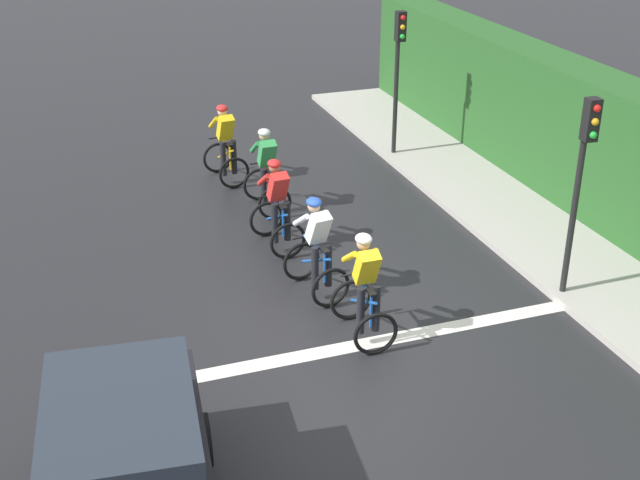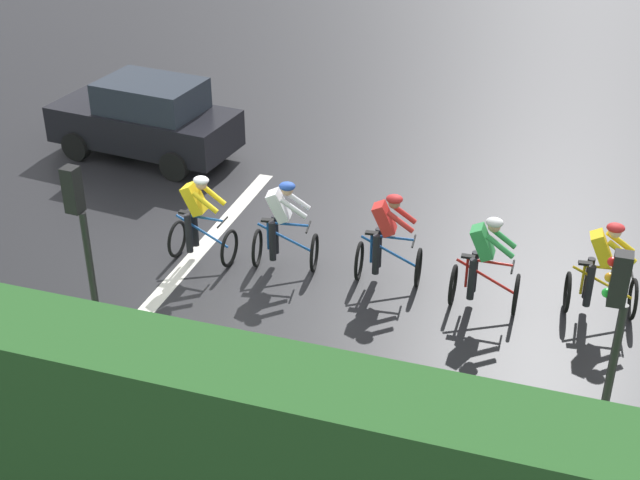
# 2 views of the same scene
# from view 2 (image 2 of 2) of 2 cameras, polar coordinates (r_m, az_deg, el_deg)

# --- Properties ---
(ground_plane) EXTENTS (80.00, 80.00, 0.00)m
(ground_plane) POSITION_cam_2_polar(r_m,az_deg,el_deg) (16.26, -7.02, -1.03)
(ground_plane) COLOR black
(sidewalk_kerb) EXTENTS (2.80, 19.89, 0.12)m
(sidewalk_kerb) POSITION_cam_2_polar(r_m,az_deg,el_deg) (12.01, -7.84, -13.50)
(sidewalk_kerb) COLOR #ADA89E
(sidewalk_kerb) RESTS_ON ground
(hedge_wall) EXTENTS (1.10, 19.89, 2.72)m
(hedge_wall) POSITION_cam_2_polar(r_m,az_deg,el_deg) (10.37, -11.20, -12.43)
(hedge_wall) COLOR #265623
(hedge_wall) RESTS_ON ground
(road_marking_stop_line) EXTENTS (7.00, 0.30, 0.01)m
(road_marking_stop_line) POSITION_cam_2_polar(r_m,az_deg,el_deg) (16.36, -7.87, -0.87)
(road_marking_stop_line) COLOR silver
(road_marking_stop_line) RESTS_ON ground
(cyclist_lead) EXTENTS (0.80, 1.15, 1.66)m
(cyclist_lead) POSITION_cam_2_polar(r_m,az_deg,el_deg) (14.85, 17.51, -1.90)
(cyclist_lead) COLOR black
(cyclist_lead) RESTS_ON ground
(cyclist_second) EXTENTS (0.71, 1.10, 1.66)m
(cyclist_second) POSITION_cam_2_polar(r_m,az_deg,el_deg) (14.57, 10.42, -1.58)
(cyclist_second) COLOR black
(cyclist_second) RESTS_ON ground
(cyclist_mid) EXTENTS (0.78, 1.14, 1.66)m
(cyclist_mid) POSITION_cam_2_polar(r_m,az_deg,el_deg) (15.06, 4.30, -0.04)
(cyclist_mid) COLOR black
(cyclist_mid) RESTS_ON ground
(cyclist_fourth) EXTENTS (0.84, 1.17, 1.66)m
(cyclist_fourth) POSITION_cam_2_polar(r_m,az_deg,el_deg) (15.44, -2.38, 0.82)
(cyclist_fourth) COLOR black
(cyclist_fourth) RESTS_ON ground
(cyclist_trailing) EXTENTS (0.70, 1.09, 1.66)m
(cyclist_trailing) POSITION_cam_2_polar(r_m,az_deg,el_deg) (15.78, -7.70, 1.24)
(cyclist_trailing) COLOR black
(cyclist_trailing) RESTS_ON ground
(car_black) EXTENTS (2.22, 4.26, 1.76)m
(car_black) POSITION_cam_2_polar(r_m,az_deg,el_deg) (20.11, -11.01, 7.58)
(car_black) COLOR black
(car_black) RESTS_ON ground
(traffic_light_near_crossing) EXTENTS (0.21, 0.31, 3.34)m
(traffic_light_near_crossing) POSITION_cam_2_polar(r_m,az_deg,el_deg) (12.47, -14.85, -0.20)
(traffic_light_near_crossing) COLOR black
(traffic_light_near_crossing) RESTS_ON ground
(traffic_light_far_junction) EXTENTS (0.20, 0.31, 3.34)m
(traffic_light_far_junction) POSITION_cam_2_polar(r_m,az_deg,el_deg) (10.73, 18.11, -6.03)
(traffic_light_far_junction) COLOR black
(traffic_light_far_junction) RESTS_ON ground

